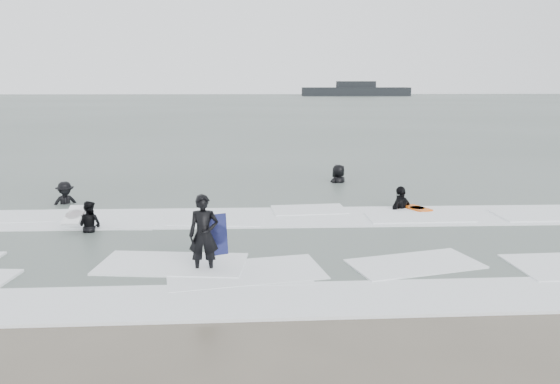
{
  "coord_description": "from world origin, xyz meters",
  "views": [
    {
      "loc": [
        -0.68,
        -10.87,
        4.37
      ],
      "look_at": [
        0.0,
        5.0,
        1.1
      ],
      "focal_mm": 35.0,
      "sensor_mm": 36.0,
      "label": 1
    }
  ],
  "objects_px": {
    "surfer_breaker": "(66,206)",
    "surfer_right_far": "(338,184)",
    "surfer_centre": "(205,273)",
    "surfer_wading": "(90,233)",
    "surfer_right_near": "(401,210)",
    "vessel_horizon": "(356,91)"
  },
  "relations": [
    {
      "from": "surfer_centre",
      "to": "surfer_wading",
      "type": "height_order",
      "value": "surfer_centre"
    },
    {
      "from": "surfer_right_far",
      "to": "surfer_centre",
      "type": "bearing_deg",
      "value": 26.53
    },
    {
      "from": "surfer_right_near",
      "to": "surfer_wading",
      "type": "bearing_deg",
      "value": -26.35
    },
    {
      "from": "surfer_centre",
      "to": "vessel_horizon",
      "type": "bearing_deg",
      "value": 77.49
    },
    {
      "from": "surfer_wading",
      "to": "vessel_horizon",
      "type": "distance_m",
      "value": 139.11
    },
    {
      "from": "surfer_centre",
      "to": "surfer_breaker",
      "type": "xyz_separation_m",
      "value": [
        -5.56,
        7.15,
        0.0
      ]
    },
    {
      "from": "surfer_centre",
      "to": "surfer_wading",
      "type": "xyz_separation_m",
      "value": [
        -3.66,
        3.57,
        0.0
      ]
    },
    {
      "from": "surfer_wading",
      "to": "surfer_right_far",
      "type": "height_order",
      "value": "surfer_right_far"
    },
    {
      "from": "surfer_wading",
      "to": "vessel_horizon",
      "type": "height_order",
      "value": "vessel_horizon"
    },
    {
      "from": "surfer_centre",
      "to": "surfer_right_near",
      "type": "height_order",
      "value": "surfer_right_near"
    },
    {
      "from": "surfer_breaker",
      "to": "vessel_horizon",
      "type": "bearing_deg",
      "value": 45.85
    },
    {
      "from": "surfer_centre",
      "to": "surfer_right_far",
      "type": "relative_size",
      "value": 0.95
    },
    {
      "from": "surfer_breaker",
      "to": "surfer_right_far",
      "type": "distance_m",
      "value": 10.95
    },
    {
      "from": "surfer_wading",
      "to": "surfer_right_far",
      "type": "relative_size",
      "value": 0.76
    },
    {
      "from": "surfer_right_near",
      "to": "vessel_horizon",
      "type": "xyz_separation_m",
      "value": [
        22.38,
        132.91,
        1.48
      ]
    },
    {
      "from": "surfer_wading",
      "to": "surfer_right_near",
      "type": "distance_m",
      "value": 10.08
    },
    {
      "from": "surfer_breaker",
      "to": "surfer_right_near",
      "type": "relative_size",
      "value": 0.86
    },
    {
      "from": "surfer_wading",
      "to": "surfer_centre",
      "type": "bearing_deg",
      "value": 157.1
    },
    {
      "from": "surfer_wading",
      "to": "surfer_right_near",
      "type": "bearing_deg",
      "value": -144.73
    },
    {
      "from": "vessel_horizon",
      "to": "surfer_wading",
      "type": "bearing_deg",
      "value": -103.37
    },
    {
      "from": "surfer_right_near",
      "to": "surfer_centre",
      "type": "bearing_deg",
      "value": 4.08
    },
    {
      "from": "surfer_breaker",
      "to": "surfer_right_near",
      "type": "height_order",
      "value": "surfer_right_near"
    }
  ]
}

